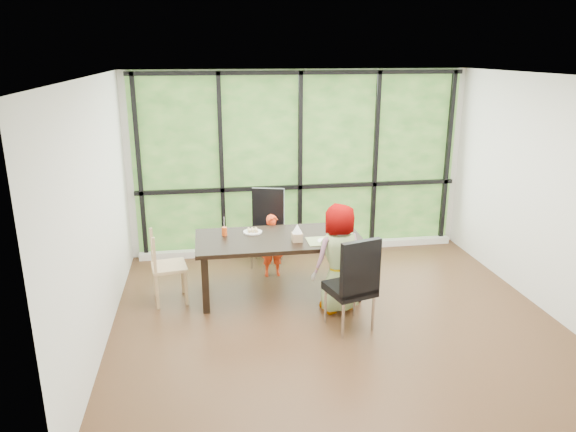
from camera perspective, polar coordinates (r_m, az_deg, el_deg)
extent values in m
plane|color=black|center=(6.33, 4.84, -10.59)|extent=(5.00, 5.00, 0.00)
plane|color=silver|center=(7.96, 1.22, 5.66)|extent=(5.00, 0.00, 5.00)
cube|color=#274B1E|center=(7.94, 1.25, 5.63)|extent=(4.80, 0.02, 2.65)
cube|color=silver|center=(8.23, 1.29, -3.38)|extent=(4.80, 0.12, 0.10)
cube|color=black|center=(6.71, -0.98, -5.30)|extent=(2.04, 0.99, 0.75)
cube|color=black|center=(7.55, -2.30, -1.36)|extent=(0.56, 0.56, 1.08)
cube|color=black|center=(5.89, 6.61, -7.01)|extent=(0.57, 0.57, 1.08)
cube|color=#A3855B|center=(6.64, -12.56, -5.27)|extent=(0.46, 0.48, 0.90)
imported|color=#F53F15|center=(7.23, -1.64, -3.16)|extent=(0.32, 0.21, 0.86)
imported|color=gray|center=(6.22, 5.21, -4.51)|extent=(0.73, 0.59, 1.30)
cube|color=tan|center=(6.46, 3.97, -2.65)|extent=(0.43, 0.32, 0.01)
cylinder|color=white|center=(6.76, -3.79, -1.71)|extent=(0.24, 0.24, 0.01)
cylinder|color=white|center=(6.45, 4.08, -2.67)|extent=(0.21, 0.21, 0.01)
cylinder|color=#DB4F18|center=(6.67, -6.79, -1.63)|extent=(0.07, 0.07, 0.11)
cylinder|color=#41D334|center=(6.46, 6.55, -2.18)|extent=(0.08, 0.08, 0.12)
cube|color=tan|center=(6.43, 0.98, -2.26)|extent=(0.12, 0.12, 0.11)
cylinder|color=white|center=(6.64, -6.82, -0.87)|extent=(0.01, 0.04, 0.20)
cylinder|color=pink|center=(6.43, 6.59, -1.32)|extent=(0.01, 0.04, 0.20)
cone|color=white|center=(6.39, 0.98, -1.35)|extent=(0.12, 0.12, 0.11)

